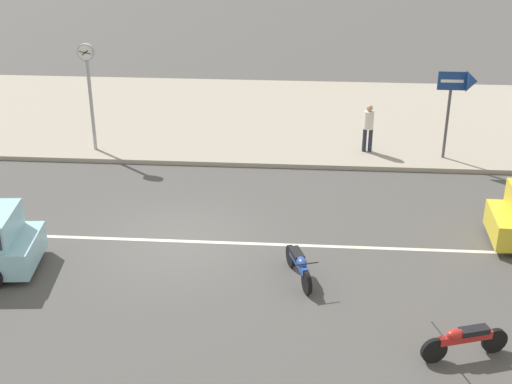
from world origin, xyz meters
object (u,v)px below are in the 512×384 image
(motorcycle_1, at_px, (465,340))
(street_clock, at_px, (88,75))
(motorcycle_0, at_px, (299,264))
(pedestrian_near_clock, at_px, (368,125))
(arrow_signboard, at_px, (466,86))

(motorcycle_1, relative_size, street_clock, 0.50)
(motorcycle_0, relative_size, pedestrian_near_clock, 1.07)
(street_clock, xyz_separation_m, arrow_signboard, (12.47, 0.08, -0.14))
(motorcycle_0, distance_m, pedestrian_near_clock, 8.64)
(motorcycle_0, xyz_separation_m, arrow_signboard, (5.23, 7.91, 2.26))
(motorcycle_0, distance_m, street_clock, 10.93)
(motorcycle_1, xyz_separation_m, arrow_signboard, (1.80, 10.68, 2.25))
(motorcycle_0, relative_size, arrow_signboard, 0.59)
(arrow_signboard, distance_m, pedestrian_near_clock, 3.42)
(motorcycle_0, bearing_deg, pedestrian_near_clock, 75.14)
(street_clock, bearing_deg, motorcycle_1, -44.80)
(motorcycle_0, distance_m, motorcycle_1, 4.41)
(motorcycle_0, distance_m, arrow_signboard, 9.74)
(motorcycle_0, height_order, motorcycle_1, same)
(motorcycle_1, xyz_separation_m, street_clock, (-10.67, 10.60, 2.39))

